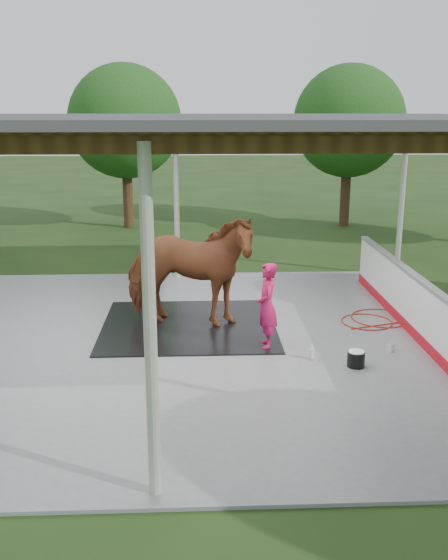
{
  "coord_description": "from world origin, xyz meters",
  "views": [
    {
      "loc": [
        0.5,
        -10.84,
        4.18
      ],
      "look_at": [
        0.98,
        0.14,
        1.18
      ],
      "focal_mm": 40.0,
      "sensor_mm": 36.0,
      "label": 1
    }
  ],
  "objects_px": {
    "handler": "(267,306)",
    "horse": "(188,270)",
    "wash_bucket": "(356,359)",
    "dasher_board": "(419,310)"
  },
  "relations": [
    {
      "from": "handler",
      "to": "wash_bucket",
      "type": "height_order",
      "value": "handler"
    },
    {
      "from": "horse",
      "to": "handler",
      "type": "xyz_separation_m",
      "value": [
        1.41,
        -1.18,
        -0.36
      ]
    },
    {
      "from": "dasher_board",
      "to": "handler",
      "type": "bearing_deg",
      "value": -173.54
    },
    {
      "from": "horse",
      "to": "dasher_board",
      "type": "bearing_deg",
      "value": -88.23
    },
    {
      "from": "dasher_board",
      "to": "horse",
      "type": "bearing_deg",
      "value": 168.65
    },
    {
      "from": "handler",
      "to": "horse",
      "type": "bearing_deg",
      "value": -130.09
    },
    {
      "from": "dasher_board",
      "to": "wash_bucket",
      "type": "distance_m",
      "value": 2.0
    },
    {
      "from": "wash_bucket",
      "to": "horse",
      "type": "bearing_deg",
      "value": 142.48
    },
    {
      "from": "handler",
      "to": "wash_bucket",
      "type": "relative_size",
      "value": 5.29
    },
    {
      "from": "dasher_board",
      "to": "wash_bucket",
      "type": "relative_size",
      "value": 27.25
    }
  ]
}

